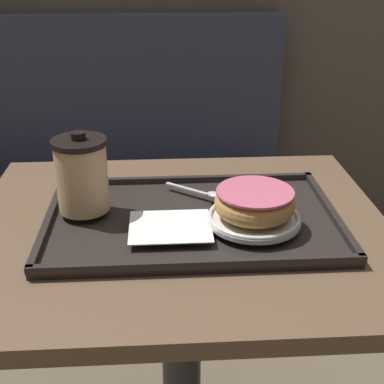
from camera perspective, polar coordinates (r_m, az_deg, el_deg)
name	(u,v)px	position (r m, az deg, el deg)	size (l,w,h in m)	color
booth_bench	(90,218)	(1.96, -10.80, -2.76)	(1.38, 0.44, 1.00)	#33384C
cafe_table	(181,308)	(1.08, -1.18, -12.32)	(0.76, 0.64, 0.75)	brown
serving_tray	(192,220)	(0.97, 0.00, -3.05)	(0.52, 0.34, 0.02)	#282321
napkin_paper	(170,226)	(0.91, -2.34, -3.69)	(0.14, 0.12, 0.00)	white
coffee_cup_front	(82,174)	(0.96, -11.67, 1.85)	(0.10, 0.10, 0.15)	#E0B784
plate_with_chocolate_donut	(254,218)	(0.93, 6.61, -2.76)	(0.16, 0.16, 0.01)	white
donut_chocolate_glazed	(255,202)	(0.92, 6.70, -1.11)	(0.14, 0.14, 0.04)	tan
spoon	(207,193)	(1.02, 1.64, -0.15)	(0.11, 0.09, 0.01)	silver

